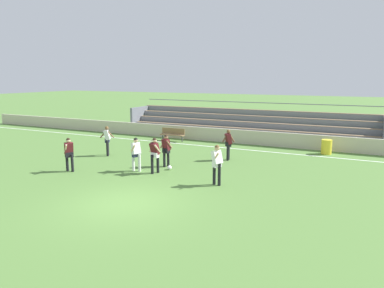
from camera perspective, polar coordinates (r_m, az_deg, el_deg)
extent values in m
plane|color=#517A38|center=(13.14, -10.59, -9.33)|extent=(160.00, 160.00, 0.00)
cube|color=white|center=(22.66, 6.21, -0.69)|extent=(44.00, 0.12, 0.01)
cube|color=beige|center=(24.31, 7.71, 1.17)|extent=(48.00, 0.16, 0.94)
cube|color=#897051|center=(25.41, 7.55, 1.42)|extent=(18.38, 0.36, 0.08)
cube|color=slate|center=(25.26, 7.39, 0.91)|extent=(18.38, 0.04, 0.40)
cube|color=#897051|center=(25.93, 8.00, 2.48)|extent=(18.38, 0.36, 0.08)
cube|color=slate|center=(25.77, 7.85, 1.99)|extent=(18.38, 0.04, 0.40)
cube|color=#897051|center=(26.46, 8.43, 3.50)|extent=(18.38, 0.36, 0.08)
cube|color=slate|center=(26.30, 8.29, 3.02)|extent=(18.38, 0.04, 0.40)
cube|color=#897051|center=(27.00, 8.85, 4.48)|extent=(18.38, 0.36, 0.08)
cube|color=slate|center=(26.83, 8.71, 4.02)|extent=(18.38, 0.04, 0.40)
cube|color=#897051|center=(27.54, 9.25, 5.42)|extent=(18.38, 0.36, 0.08)
cube|color=slate|center=(27.37, 9.12, 4.97)|extent=(18.38, 0.04, 0.40)
cube|color=slate|center=(30.45, -8.15, 4.07)|extent=(0.20, 2.82, 1.98)
cube|color=slate|center=(25.33, 28.43, 1.54)|extent=(0.20, 2.82, 1.98)
cylinder|color=slate|center=(27.74, 9.44, 6.59)|extent=(18.38, 0.06, 0.06)
cube|color=olive|center=(25.04, -3.19, 1.48)|extent=(1.80, 0.40, 0.06)
cube|color=olive|center=(25.16, -3.00, 2.10)|extent=(1.80, 0.05, 0.40)
cylinder|color=#47474C|center=(25.46, -4.72, 1.10)|extent=(0.07, 0.07, 0.45)
cylinder|color=#47474C|center=(24.71, -1.61, 0.84)|extent=(0.07, 0.07, 0.45)
cylinder|color=yellow|center=(22.23, 20.74, -0.44)|extent=(0.60, 0.60, 0.86)
cylinder|color=black|center=(16.85, -5.49, -3.10)|extent=(0.13, 0.13, 0.90)
cylinder|color=black|center=(16.68, -6.40, -3.27)|extent=(0.13, 0.13, 0.90)
cube|color=white|center=(16.67, -5.97, -1.75)|extent=(0.38, 0.25, 0.24)
cube|color=#56191E|center=(16.61, -5.99, -0.74)|extent=(0.41, 0.41, 0.60)
cylinder|color=beige|center=(16.43, -5.59, -0.72)|extent=(0.11, 0.42, 0.42)
cylinder|color=beige|center=(16.77, -6.38, -0.50)|extent=(0.11, 0.42, 0.42)
sphere|color=beige|center=(16.53, -6.02, 0.57)|extent=(0.21, 0.21, 0.21)
sphere|color=black|center=(16.53, -6.02, 0.64)|extent=(0.20, 0.20, 0.20)
cylinder|color=white|center=(17.35, -9.38, -2.89)|extent=(0.13, 0.13, 0.84)
cylinder|color=white|center=(17.17, -8.41, -3.01)|extent=(0.13, 0.13, 0.84)
cube|color=#232847|center=(17.17, -8.94, -1.65)|extent=(0.36, 0.42, 0.24)
cube|color=white|center=(17.11, -8.97, -0.67)|extent=(0.47, 0.49, 0.59)
cylinder|color=#D6A884|center=(17.26, -8.53, -0.42)|extent=(0.40, 0.26, 0.43)
cylinder|color=#D6A884|center=(16.94, -9.42, -0.66)|extent=(0.40, 0.26, 0.43)
sphere|color=#D6A884|center=(17.04, -9.00, 0.60)|extent=(0.21, 0.21, 0.21)
sphere|color=black|center=(17.04, -9.01, 0.67)|extent=(0.20, 0.20, 0.20)
cylinder|color=black|center=(21.14, -13.33, -0.49)|extent=(0.13, 0.13, 0.91)
cylinder|color=black|center=(20.81, -13.40, -0.67)|extent=(0.13, 0.13, 0.91)
cube|color=#232847|center=(20.90, -13.42, 0.60)|extent=(0.37, 0.42, 0.24)
cube|color=white|center=(20.85, -13.45, 1.41)|extent=(0.49, 0.50, 0.60)
cylinder|color=brown|center=(20.81, -12.89, 1.52)|extent=(0.39, 0.26, 0.44)
cylinder|color=brown|center=(20.88, -14.03, 1.50)|extent=(0.39, 0.26, 0.44)
sphere|color=brown|center=(20.79, -13.50, 2.45)|extent=(0.21, 0.21, 0.21)
sphere|color=brown|center=(20.79, -13.50, 2.51)|extent=(0.20, 0.20, 0.20)
cylinder|color=black|center=(19.50, 5.88, -1.22)|extent=(0.13, 0.13, 0.90)
cylinder|color=black|center=(19.28, 5.73, -1.35)|extent=(0.13, 0.13, 0.90)
cube|color=black|center=(19.31, 5.83, -0.04)|extent=(0.40, 0.41, 0.24)
cube|color=#56191E|center=(19.25, 5.85, 0.84)|extent=(0.50, 0.51, 0.59)
cylinder|color=brown|center=(19.28, 6.41, 0.95)|extent=(0.30, 0.28, 0.49)
cylinder|color=brown|center=(19.22, 5.29, 0.94)|extent=(0.30, 0.28, 0.49)
sphere|color=brown|center=(19.19, 5.87, 1.97)|extent=(0.21, 0.21, 0.21)
sphere|color=brown|center=(19.19, 5.87, 2.03)|extent=(0.20, 0.20, 0.20)
cylinder|color=black|center=(17.88, -18.62, -2.92)|extent=(0.13, 0.13, 0.84)
cylinder|color=black|center=(18.09, -19.37, -2.81)|extent=(0.13, 0.13, 0.84)
cube|color=black|center=(17.90, -19.08, -1.62)|extent=(0.38, 0.42, 0.24)
cube|color=#56191E|center=(17.84, -19.13, -0.68)|extent=(0.45, 0.48, 0.58)
cylinder|color=beige|center=(17.68, -19.57, -0.68)|extent=(0.38, 0.28, 0.44)
cylinder|color=beige|center=(17.99, -18.72, -0.44)|extent=(0.38, 0.28, 0.44)
sphere|color=beige|center=(17.77, -19.21, 0.54)|extent=(0.21, 0.21, 0.21)
sphere|color=black|center=(17.77, -19.21, 0.61)|extent=(0.20, 0.20, 0.20)
cylinder|color=black|center=(14.96, 3.58, -4.81)|extent=(0.13, 0.13, 0.92)
cylinder|color=black|center=(14.84, 4.39, -4.95)|extent=(0.13, 0.13, 0.92)
cube|color=white|center=(14.79, 4.00, -3.23)|extent=(0.37, 0.42, 0.24)
cube|color=white|center=(14.72, 4.02, -2.09)|extent=(0.51, 0.51, 0.60)
cylinder|color=#D6A884|center=(14.90, 4.19, -1.79)|extent=(0.37, 0.25, 0.45)
cylinder|color=#D6A884|center=(14.53, 3.84, -2.11)|extent=(0.37, 0.25, 0.45)
sphere|color=#D6A884|center=(14.64, 4.04, -0.63)|extent=(0.21, 0.21, 0.21)
sphere|color=brown|center=(14.64, 4.04, -0.54)|extent=(0.20, 0.20, 0.20)
cylinder|color=black|center=(18.05, -3.83, -2.24)|extent=(0.13, 0.13, 0.85)
cylinder|color=black|center=(17.87, -4.46, -2.38)|extent=(0.13, 0.13, 0.85)
cube|color=black|center=(17.87, -4.16, -1.05)|extent=(0.41, 0.31, 0.24)
cube|color=#56191E|center=(17.81, -4.17, -0.10)|extent=(0.46, 0.41, 0.59)
cylinder|color=#A87A5B|center=(17.69, -3.66, -0.05)|extent=(0.18, 0.39, 0.45)
cylinder|color=#A87A5B|center=(17.92, -4.68, 0.08)|extent=(0.18, 0.39, 0.45)
sphere|color=#A87A5B|center=(17.75, -4.19, 1.12)|extent=(0.21, 0.21, 0.21)
sphere|color=black|center=(17.74, -4.19, 1.18)|extent=(0.20, 0.20, 0.20)
sphere|color=white|center=(17.39, -3.63, -3.79)|extent=(0.22, 0.22, 0.22)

